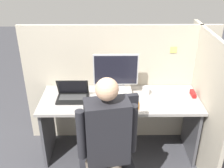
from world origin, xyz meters
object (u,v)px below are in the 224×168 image
(person, at_px, (106,146))
(stapler, at_px, (193,94))
(monitor, at_px, (116,72))
(laptop, at_px, (73,95))
(carrot_toy, at_px, (138,106))
(coffee_mug, at_px, (146,91))
(office_chair, at_px, (110,155))
(paper_box, at_px, (116,90))

(person, bearing_deg, stapler, 42.75)
(stapler, bearing_deg, monitor, 175.90)
(laptop, height_order, carrot_toy, laptop)
(stapler, bearing_deg, coffee_mug, 175.86)
(monitor, xyz_separation_m, coffee_mug, (0.33, -0.02, -0.22))
(laptop, height_order, person, person)
(office_chair, bearing_deg, carrot_toy, 58.53)
(laptop, bearing_deg, office_chair, -58.88)
(carrot_toy, distance_m, person, 0.69)
(carrot_toy, relative_size, person, 0.12)
(paper_box, distance_m, office_chair, 0.79)
(laptop, distance_m, stapler, 1.28)
(monitor, xyz_separation_m, office_chair, (-0.06, -0.76, -0.45))
(coffee_mug, bearing_deg, office_chair, -118.17)
(coffee_mug, bearing_deg, paper_box, 176.44)
(laptop, relative_size, office_chair, 0.32)
(stapler, height_order, person, person)
(stapler, height_order, coffee_mug, coffee_mug)
(monitor, xyz_separation_m, stapler, (0.83, -0.06, -0.24))
(laptop, relative_size, person, 0.25)
(stapler, distance_m, office_chair, 1.15)
(laptop, xyz_separation_m, coffee_mug, (0.78, 0.09, 0.00))
(monitor, distance_m, person, 0.94)
(monitor, xyz_separation_m, carrot_toy, (0.22, -0.30, -0.24))
(paper_box, bearing_deg, person, -95.72)
(office_chair, relative_size, person, 0.78)
(paper_box, distance_m, coffee_mug, 0.33)
(paper_box, height_order, person, person)
(paper_box, height_order, office_chair, office_chair)
(stapler, bearing_deg, paper_box, 176.09)
(stapler, distance_m, carrot_toy, 0.66)
(monitor, bearing_deg, paper_box, -90.00)
(stapler, height_order, carrot_toy, stapler)
(paper_box, bearing_deg, laptop, -166.38)
(paper_box, xyz_separation_m, laptop, (-0.45, -0.11, 0.01))
(stapler, relative_size, office_chair, 0.12)
(stapler, relative_size, coffee_mug, 1.41)
(office_chair, height_order, person, person)
(person, height_order, coffee_mug, person)
(monitor, bearing_deg, office_chair, -94.77)
(stapler, xyz_separation_m, carrot_toy, (-0.61, -0.24, -0.01))
(paper_box, height_order, coffee_mug, coffee_mug)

